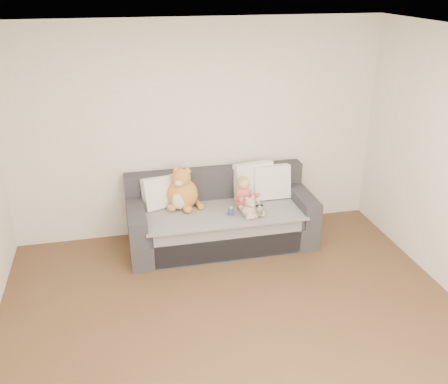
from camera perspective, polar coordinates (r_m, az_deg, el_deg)
The scene contains 10 objects.
room_shell at distance 4.12m, azimuth 2.10°, elevation -1.15°, with size 5.00×5.00×5.00m.
sofa at distance 6.03m, azimuth -0.41°, elevation -3.12°, with size 2.20×0.94×0.85m.
cushion_left at distance 5.93m, azimuth -7.33°, elevation -0.01°, with size 0.45×0.31×0.39m.
cushion_right_back at distance 6.14m, azimuth 3.43°, elevation 1.32°, with size 0.52×0.30×0.46m.
cushion_right_front at distance 6.15m, azimuth 5.45°, elevation 1.15°, with size 0.45×0.20×0.43m.
toddler at distance 5.82m, azimuth 2.40°, elevation -0.51°, with size 0.29×0.42×0.41m.
plush_cat at distance 5.88m, azimuth -4.78°, elevation 0.03°, with size 0.42×0.39×0.56m.
teddy_bear at distance 5.66m, azimuth 3.00°, elevation -1.95°, with size 0.21×0.16×0.27m.
plush_cow at distance 5.72m, azimuth 3.84°, elevation -2.12°, with size 0.14×0.22×0.17m.
sippy_cup at distance 5.73m, azimuth 0.80°, elevation -2.09°, with size 0.11×0.08×0.12m.
Camera 1 is at (-0.98, -3.19, 3.04)m, focal length 40.00 mm.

